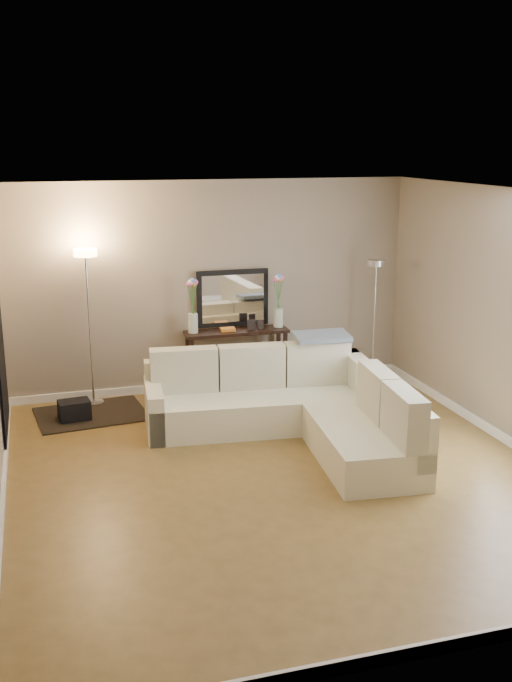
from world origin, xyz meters
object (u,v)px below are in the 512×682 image
object	(u,v)px
sectional_sofa	(296,407)
floor_lamp_lit	(88,296)
floor_lamp_unlit	(375,298)
console_table	(230,357)

from	to	relation	value
sectional_sofa	floor_lamp_lit	size ratio (longest dim) A/B	1.39
sectional_sofa	floor_lamp_unlit	size ratio (longest dim) A/B	1.59
sectional_sofa	floor_lamp_lit	distance (m)	2.75
sectional_sofa	console_table	xyz separation A→B (m)	(-0.29, 1.63, 0.12)
console_table	floor_lamp_unlit	bearing A→B (deg)	-8.09
floor_lamp_lit	floor_lamp_unlit	size ratio (longest dim) A/B	1.14
console_table	floor_lamp_unlit	xyz separation A→B (m)	(1.81, -0.26, 0.70)
sectional_sofa	floor_lamp_unlit	world-z (taller)	floor_lamp_unlit
sectional_sofa	console_table	world-z (taller)	sectional_sofa
floor_lamp_lit	floor_lamp_unlit	bearing A→B (deg)	-4.20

